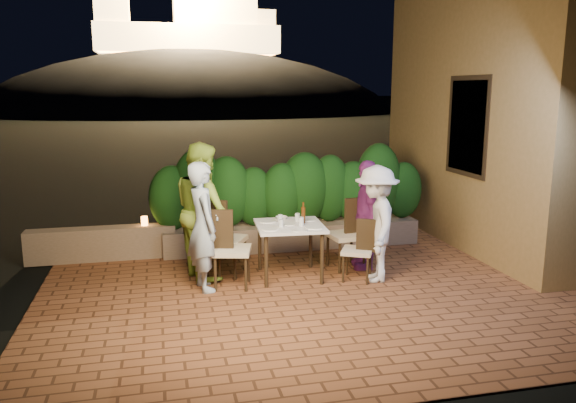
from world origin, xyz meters
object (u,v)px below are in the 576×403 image
object	(u,v)px
diner_white	(376,224)
chair_right_back	(346,234)
parapet_lamp	(144,221)
beer_bottle	(303,213)
dining_table	(290,251)
diner_blue	(203,226)
chair_right_front	(357,249)
chair_left_back	(226,238)
diner_green	(203,210)
chair_left_front	(232,248)
bowl	(282,218)
diner_purple	(367,214)

from	to	relation	value
diner_white	chair_right_back	bearing A→B (deg)	-145.07
parapet_lamp	beer_bottle	bearing A→B (deg)	-33.03
dining_table	diner_blue	xyz separation A→B (m)	(-1.19, -0.21, 0.46)
chair_right_front	dining_table	bearing A→B (deg)	7.14
diner_white	diner_blue	bearing A→B (deg)	-79.98
chair_left_back	dining_table	bearing A→B (deg)	8.63
beer_bottle	diner_green	distance (m)	1.37
dining_table	diner_white	world-z (taller)	diner_white
chair_left_front	diner_green	xyz separation A→B (m)	(-0.32, 0.53, 0.42)
bowl	diner_white	distance (m)	1.35
diner_blue	diner_white	world-z (taller)	diner_blue
beer_bottle	chair_left_front	size ratio (longest dim) A/B	0.28
chair_left_back	diner_white	world-z (taller)	diner_white
dining_table	diner_white	xyz separation A→B (m)	(1.10, -0.39, 0.41)
diner_purple	dining_table	bearing A→B (deg)	-70.28
chair_right_back	diner_purple	bearing A→B (deg)	166.39
diner_white	chair_left_back	bearing A→B (deg)	-95.14
parapet_lamp	dining_table	bearing A→B (deg)	-36.26
dining_table	chair_right_front	bearing A→B (deg)	-20.79
diner_green	diner_white	xyz separation A→B (m)	(2.25, -0.71, -0.15)
bowl	diner_purple	world-z (taller)	diner_purple
bowl	chair_left_back	world-z (taller)	chair_left_back
bowl	beer_bottle	bearing A→B (deg)	-50.43
chair_left_back	chair_right_back	xyz separation A→B (m)	(1.73, -0.11, -0.01)
diner_green	diner_white	distance (m)	2.36
bowl	parapet_lamp	bearing A→B (deg)	149.90
diner_blue	diner_green	size ratio (longest dim) A/B	0.90
beer_bottle	bowl	xyz separation A→B (m)	(-0.24, 0.29, -0.13)
beer_bottle	chair_right_front	xyz separation A→B (m)	(0.67, -0.36, -0.47)
beer_bottle	diner_purple	bearing A→B (deg)	8.03
diner_blue	parapet_lamp	bearing A→B (deg)	13.72
dining_table	parapet_lamp	size ratio (longest dim) A/B	6.47
chair_right_front	chair_right_back	size ratio (longest dim) A/B	0.83
chair_right_front	diner_purple	size ratio (longest dim) A/B	0.54
chair_right_back	diner_green	xyz separation A→B (m)	(-2.03, 0.13, 0.42)
diner_white	diner_purple	distance (m)	0.56
chair_left_front	chair_right_front	xyz separation A→B (m)	(1.69, -0.13, -0.09)
parapet_lamp	diner_blue	bearing A→B (deg)	-64.88
dining_table	chair_left_front	xyz separation A→B (m)	(-0.83, -0.20, 0.14)
chair_right_back	diner_blue	distance (m)	2.14
chair_left_back	diner_blue	xyz separation A→B (m)	(-0.35, -0.51, 0.31)
diner_blue	chair_right_back	bearing A→B (deg)	-90.28
chair_left_back	bowl	bearing A→B (deg)	30.10
bowl	diner_green	xyz separation A→B (m)	(-1.10, -0.00, 0.17)
chair_left_front	diner_green	size ratio (longest dim) A/B	0.55
dining_table	beer_bottle	xyz separation A→B (m)	(0.20, 0.03, 0.52)
beer_bottle	chair_left_front	distance (m)	1.12
bowl	parapet_lamp	distance (m)	2.23
diner_white	parapet_lamp	xyz separation A→B (m)	(-3.07, 1.83, -0.22)
chair_left_front	chair_left_back	world-z (taller)	chair_left_back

